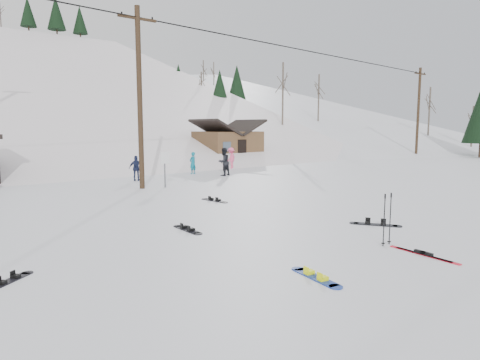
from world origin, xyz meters
TOP-DOWN VIEW (x-y plane):
  - ground at (0.00, 0.00)m, footprint 200.00×200.00m
  - ridge_right at (38.00, 50.00)m, footprint 45.66×93.98m
  - treeline_right at (36.00, 42.00)m, footprint 20.00×60.00m
  - utility_pole at (2.00, 14.00)m, footprint 2.00×0.26m
  - utility_pole_right at (34.00, 17.00)m, footprint 2.00×0.26m
  - trail_sign at (3.10, 13.58)m, footprint 0.50×0.09m
  - cabin at (15.00, 24.00)m, footprint 5.39×4.40m
  - hero_snowboard at (-0.94, -0.29)m, footprint 0.46×1.49m
  - hero_skis at (2.37, -0.88)m, footprint 0.26×1.88m
  - ski_poles at (2.46, 0.22)m, footprint 0.39×0.10m
  - board_scatter_a at (-6.04, 3.50)m, footprint 1.07×0.86m
  - board_scatter_b at (-0.86, 4.96)m, footprint 0.30×1.48m
  - board_scatter_d at (4.27, 1.77)m, footprint 1.02×1.43m
  - board_scatter_f at (2.77, 8.67)m, footprint 0.47×1.50m
  - skier_teal at (7.62, 18.06)m, footprint 0.61×0.49m
  - skier_dark at (8.63, 15.96)m, footprint 0.97×0.81m
  - skier_pink at (11.77, 19.29)m, footprint 1.18×0.99m
  - skier_navy at (3.12, 17.04)m, footprint 0.93×0.73m

SIDE VIEW (x-z plane):
  - ridge_right at x=38.00m, z-range -38.30..16.30m
  - ground at x=0.00m, z-range 0.00..0.00m
  - treeline_right at x=36.00m, z-range -5.00..5.00m
  - board_scatter_a at x=-6.04m, z-range -0.02..0.07m
  - board_scatter_b at x=-0.86m, z-range -0.03..0.08m
  - hero_snowboard at x=-0.94m, z-range -0.03..0.08m
  - board_scatter_f at x=2.77m, z-range -0.03..0.08m
  - hero_skis at x=2.37m, z-range -0.02..0.08m
  - board_scatter_d at x=4.27m, z-range -0.03..0.09m
  - ski_poles at x=2.46m, z-range 0.02..1.42m
  - skier_teal at x=7.62m, z-range 0.00..1.46m
  - skier_navy at x=3.12m, z-range 0.00..1.47m
  - skier_pink at x=11.77m, z-range 0.00..1.59m
  - skier_dark at x=8.63m, z-range 0.00..1.80m
  - trail_sign at x=3.10m, z-range 0.35..2.20m
  - cabin at x=15.00m, z-range -0.40..3.37m
  - utility_pole at x=2.00m, z-range 0.18..9.18m
  - utility_pole_right at x=34.00m, z-range 0.18..9.18m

